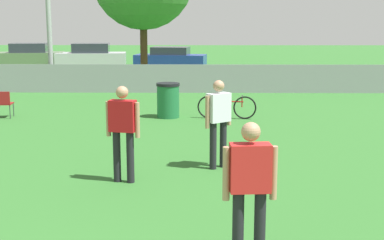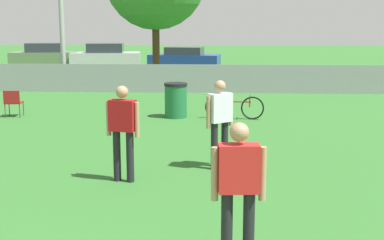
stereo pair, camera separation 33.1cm
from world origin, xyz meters
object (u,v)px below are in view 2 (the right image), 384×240
Objects in this scene: player_thrower_red at (123,126)px; parked_car_silver at (106,56)px; bicycle_sideline at (234,107)px; trash_bin at (176,100)px; parked_car_blue at (184,58)px; parked_car_olive at (45,56)px; player_receiver_white at (220,117)px; folding_chair_sideline at (13,101)px; player_defender_red at (238,184)px.

player_thrower_red is 23.24m from parked_car_silver.
trash_bin reaches higher than bicycle_sideline.
parked_car_blue is at bearing -4.85° from parked_car_silver.
parked_car_silver is at bearing -171.17° from parked_car_blue.
parked_car_silver is (-7.19, 16.54, 0.36)m from bicycle_sideline.
parked_car_olive is 3.73m from parked_car_silver.
parked_car_olive is (-9.23, 16.56, 0.21)m from trash_bin.
player_receiver_white is at bearing -76.62° from parked_car_blue.
folding_chair_sideline is at bearing -177.95° from trash_bin.
folding_chair_sideline is at bearing -95.27° from parked_car_blue.
player_thrower_red is 1.00× the size of bicycle_sideline.
player_defender_red is 9.38m from bicycle_sideline.
player_receiver_white reaches higher than folding_chair_sideline.
parked_car_olive is (-10.92, 16.73, 0.37)m from bicycle_sideline.
player_thrower_red is at bearing -81.00° from parked_car_blue.
trash_bin is 18.96m from parked_car_olive.
parked_car_blue is (-2.10, 21.82, -0.36)m from player_receiver_white.
folding_chair_sideline is 17.06m from parked_car_blue.
parked_car_blue is at bearing 90.67° from player_defender_red.
parked_car_silver reaches higher than bicycle_sideline.
player_receiver_white is 22.78m from parked_car_silver.
trash_bin is 16.46m from parked_car_blue.
player_thrower_red reaches higher than bicycle_sideline.
bicycle_sideline is (2.07, 6.13, -0.64)m from player_thrower_red.
player_receiver_white reaches higher than parked_car_olive.
parked_car_olive is at bearing 119.15° from trash_bin.
parked_car_blue is at bearing 57.96° from player_receiver_white.
player_defender_red is at bearing 117.79° from folding_chair_sideline.
player_defender_red is 26.07m from parked_car_blue.
parked_car_olive reaches higher than parked_car_blue.
player_receiver_white is 24.32m from parked_car_olive.
folding_chair_sideline is 17.33m from parked_car_olive.
bicycle_sideline is at bearing 84.30° from player_defender_red.
folding_chair_sideline is 0.19× the size of parked_car_silver.
player_receiver_white is 0.39× the size of parked_car_blue.
player_defender_red is 11.23m from folding_chair_sideline.
player_thrower_red reaches higher than parked_car_silver.
parked_car_silver is at bearing -11.61° from parked_car_olive.
player_receiver_white is 1.67× the size of trash_bin.
player_defender_red is 0.40× the size of parked_car_silver.
trash_bin is at bearing 65.68° from player_receiver_white.
trash_bin is 17.27m from parked_car_silver.
player_thrower_red reaches higher than trash_bin.
trash_bin is at bearing -79.21° from parked_car_blue.
parked_car_olive reaches higher than folding_chair_sideline.
player_defender_red reaches higher than parked_car_silver.
bicycle_sideline is at bearing 174.28° from folding_chair_sideline.
parked_car_silver reaches higher than parked_car_blue.
parked_car_blue is at bearing -108.81° from folding_chair_sideline.
parked_car_blue is at bearing 92.91° from trash_bin.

